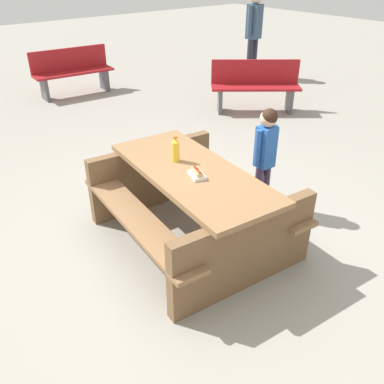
% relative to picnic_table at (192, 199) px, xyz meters
% --- Properties ---
extents(ground_plane, '(30.00, 30.00, 0.00)m').
position_rel_picnic_table_xyz_m(ground_plane, '(0.00, 0.00, -0.44)').
color(ground_plane, gray).
rests_on(ground_plane, ground).
extents(picnic_table, '(1.93, 1.57, 0.75)m').
position_rel_picnic_table_xyz_m(picnic_table, '(0.00, 0.00, 0.00)').
color(picnic_table, olive).
rests_on(picnic_table, ground).
extents(soda_bottle, '(0.07, 0.07, 0.25)m').
position_rel_picnic_table_xyz_m(soda_bottle, '(-0.24, 0.00, 0.42)').
color(soda_bottle, yellow).
rests_on(soda_bottle, picnic_table).
extents(hotdog_tray, '(0.21, 0.16, 0.08)m').
position_rel_picnic_table_xyz_m(hotdog_tray, '(0.12, -0.04, 0.34)').
color(hotdog_tray, white).
rests_on(hotdog_tray, picnic_table).
extents(child_in_coat, '(0.18, 0.28, 1.13)m').
position_rel_picnic_table_xyz_m(child_in_coat, '(0.03, 0.93, 0.28)').
color(child_in_coat, '#3F334C').
rests_on(child_in_coat, ground).
extents(park_bench_near, '(1.24, 1.42, 0.85)m').
position_rel_picnic_table_xyz_m(park_bench_near, '(-2.28, 3.21, 0.00)').
color(park_bench_near, maroon).
rests_on(park_bench_near, ground).
extents(park_bench_mid, '(0.51, 1.53, 0.85)m').
position_rel_picnic_table_xyz_m(park_bench_mid, '(-5.15, 1.19, 0.00)').
color(park_bench_mid, maroon).
rests_on(park_bench_mid, ground).
extents(bystander_adult, '(0.30, 0.43, 1.78)m').
position_rel_picnic_table_xyz_m(bystander_adult, '(-3.94, 4.84, 0.69)').
color(bystander_adult, '#262633').
rests_on(bystander_adult, ground).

